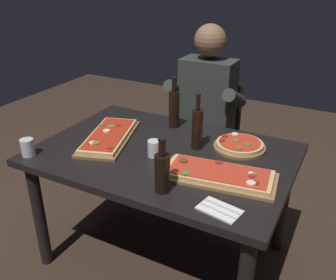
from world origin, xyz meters
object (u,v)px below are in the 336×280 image
Objects in this scene: tumbler_far_side at (154,149)px; oil_bottle_amber at (197,128)px; tumbler_near_camera at (28,148)px; wine_bottle_dark at (162,171)px; seated_diner at (205,108)px; pizza_rectangular_front at (219,175)px; dining_table at (164,166)px; pizza_round_far at (239,145)px; pizza_rectangular_left at (109,136)px; diner_chair at (209,134)px; vinegar_bottle_green at (174,107)px.

oil_bottle_amber is at bearing 49.76° from tumbler_far_side.
wine_bottle_dark is at bearing 2.41° from tumbler_near_camera.
seated_diner is (0.57, 1.12, -0.04)m from tumbler_near_camera.
tumbler_far_side is at bearing 171.83° from pizza_rectangular_front.
dining_table is 4.33× the size of oil_bottle_amber.
pizza_round_far is 3.10× the size of tumbler_near_camera.
pizza_rectangular_left is 2.18× the size of wine_bottle_dark.
tumbler_near_camera is (-0.99, -0.62, 0.02)m from pizza_round_far.
tumbler_near_camera is at bearing -114.72° from diner_chair.
tumbler_far_side is 0.81m from seated_diner.
diner_chair is at bearing 94.16° from dining_table.
pizza_rectangular_left is 6.14× the size of tumbler_near_camera.
tumbler_near_camera is 1.40m from diner_chair.
diner_chair is (0.05, 0.51, -0.38)m from vinegar_bottle_green.
tumbler_far_side reaches higher than pizza_round_far.
seated_diner reaches higher than pizza_rectangular_left.
pizza_rectangular_front and pizza_round_far have the same top height.
tumbler_far_side is (-0.38, -0.31, 0.02)m from pizza_round_far.
diner_chair is at bearing 84.57° from vinegar_bottle_green.
pizza_rectangular_left is at bearing -125.30° from vinegar_bottle_green.
pizza_rectangular_front is 6.46× the size of tumbler_far_side.
seated_diner reaches higher than dining_table.
tumbler_near_camera is at bearing -126.09° from pizza_rectangular_left.
oil_bottle_amber is at bearing -152.88° from pizza_round_far.
dining_table is 4.27× the size of vinegar_bottle_green.
seated_diner is (-0.06, 0.74, 0.10)m from dining_table.
vinegar_bottle_green is at bearing 113.03° from wine_bottle_dark.
diner_chair is 0.28m from seated_diner.
pizza_rectangular_front is 0.36m from pizza_round_far.
tumbler_far_side reaches higher than pizza_rectangular_front.
oil_bottle_amber is 0.65m from seated_diner.
dining_table is 1.61× the size of diner_chair.
pizza_rectangular_left is (-0.36, -0.02, 0.12)m from dining_table.
dining_table is 0.75m from tumbler_near_camera.
vinegar_bottle_green reaches higher than pizza_round_far.
oil_bottle_amber reaches higher than diner_chair.
diner_chair is at bearing 124.24° from pizza_round_far.
vinegar_bottle_green is at bearing 102.20° from tumbler_far_side.
pizza_round_far is at bearing 33.30° from dining_table.
wine_bottle_dark is at bearing -53.79° from tumbler_far_side.
pizza_rectangular_front is 0.74m from pizza_rectangular_left.
vinegar_bottle_green is 3.63× the size of tumbler_far_side.
pizza_rectangular_left is at bearing -164.51° from oil_bottle_amber.
pizza_round_far is at bearing -49.83° from seated_diner.
oil_bottle_amber is (0.14, 0.13, 0.22)m from dining_table.
seated_diner is (-0.42, 0.50, -0.02)m from pizza_round_far.
tumbler_near_camera is at bearing -125.70° from vinegar_bottle_green.
dining_table is 14.71× the size of tumbler_near_camera.
seated_diner is (-0.04, 0.81, -0.04)m from tumbler_far_side.
vinegar_bottle_green is 0.42m from seated_diner.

